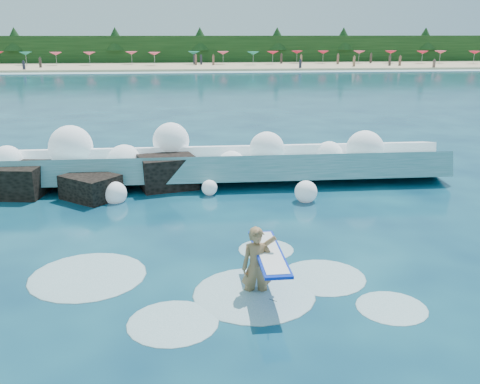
{
  "coord_description": "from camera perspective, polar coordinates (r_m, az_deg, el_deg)",
  "views": [
    {
      "loc": [
        0.0,
        -13.1,
        5.78
      ],
      "look_at": [
        1.5,
        2.0,
        1.2
      ],
      "focal_mm": 40.0,
      "sensor_mm": 36.0,
      "label": 1
    }
  ],
  "objects": [
    {
      "name": "breaking_wave",
      "position": [
        21.44,
        -4.52,
        2.74
      ],
      "size": [
        19.74,
        3.01,
        1.7
      ],
      "color": "teal",
      "rests_on": "ground"
    },
    {
      "name": "wet_band",
      "position": [
        80.31,
        -5.79,
        12.6
      ],
      "size": [
        140.0,
        5.0,
        0.08
      ],
      "primitive_type": "cube",
      "color": "silver",
      "rests_on": "ground"
    },
    {
      "name": "wave_spray",
      "position": [
        21.2,
        -5.33,
        4.07
      ],
      "size": [
        15.18,
        4.86,
        2.41
      ],
      "color": "white",
      "rests_on": "ground"
    },
    {
      "name": "rock_cluster",
      "position": [
        20.65,
        -16.31,
        1.15
      ],
      "size": [
        8.24,
        3.39,
        1.43
      ],
      "color": "black",
      "rests_on": "ground"
    },
    {
      "name": "treeline",
      "position": [
        101.16,
        -5.86,
        14.84
      ],
      "size": [
        140.0,
        4.0,
        5.0
      ],
      "primitive_type": "cube",
      "color": "black",
      "rests_on": "ground"
    },
    {
      "name": "beach_umbrellas",
      "position": [
        93.28,
        -5.85,
        14.53
      ],
      "size": [
        111.14,
        6.85,
        0.5
      ],
      "color": "red",
      "rests_on": "ground"
    },
    {
      "name": "surf_foam",
      "position": [
        12.85,
        -3.7,
        -9.98
      ],
      "size": [
        9.09,
        5.37,
        0.14
      ],
      "color": "silver",
      "rests_on": "ground"
    },
    {
      "name": "ground",
      "position": [
        14.32,
        -5.23,
        -7.08
      ],
      "size": [
        200.0,
        200.0,
        0.0
      ],
      "primitive_type": "plane",
      "color": "#082743",
      "rests_on": "ground"
    },
    {
      "name": "beachgoers",
      "position": [
        88.31,
        -6.59,
        13.64
      ],
      "size": [
        97.85,
        13.14,
        1.94
      ],
      "color": "#3F332D",
      "rests_on": "ground"
    },
    {
      "name": "surfer_with_board",
      "position": [
        12.22,
        2.09,
        -7.74
      ],
      "size": [
        0.96,
        3.02,
        1.92
      ],
      "color": "olive",
      "rests_on": "ground"
    },
    {
      "name": "beach",
      "position": [
        91.27,
        -5.81,
        13.19
      ],
      "size": [
        140.0,
        20.0,
        0.4
      ],
      "primitive_type": "cube",
      "color": "tan",
      "rests_on": "ground"
    }
  ]
}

